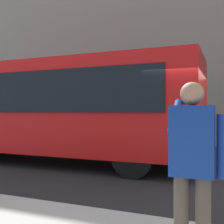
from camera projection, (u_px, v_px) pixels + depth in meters
ground_plane at (204, 176)px, 6.97m from camera, size 60.00×60.00×0.00m
building_facade_far at (216, 17)px, 13.24m from camera, size 28.00×1.55×12.00m
red_bus at (51, 108)px, 8.83m from camera, size 9.05×2.54×3.08m
pedestrian_photographer at (193, 158)px, 2.66m from camera, size 0.53×0.52×1.70m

